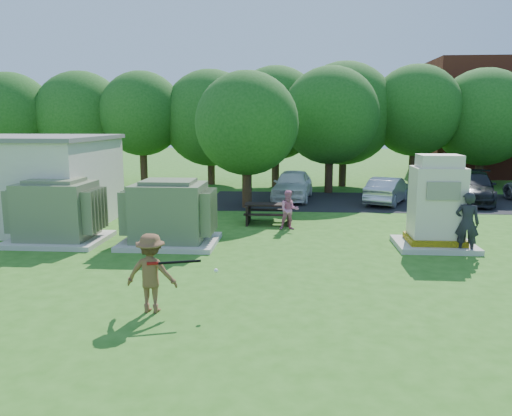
# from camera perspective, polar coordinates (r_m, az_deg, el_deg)

# --- Properties ---
(ground) EXTENTS (120.00, 120.00, 0.00)m
(ground) POSITION_cam_1_polar(r_m,az_deg,el_deg) (11.55, -1.58, -9.85)
(ground) COLOR #2D6619
(ground) RESTS_ON ground
(parking_strip) EXTENTS (20.00, 6.00, 0.01)m
(parking_strip) POSITION_cam_1_polar(r_m,az_deg,el_deg) (25.29, 17.78, 0.63)
(parking_strip) COLOR #232326
(parking_strip) RESTS_ON ground
(transformer_left) EXTENTS (3.00, 2.40, 2.07)m
(transformer_left) POSITION_cam_1_polar(r_m,az_deg,el_deg) (17.36, -21.78, -0.49)
(transformer_left) COLOR beige
(transformer_left) RESTS_ON ground
(transformer_right) EXTENTS (3.00, 2.40, 2.07)m
(transformer_right) POSITION_cam_1_polar(r_m,az_deg,el_deg) (16.07, -9.86, -0.71)
(transformer_right) COLOR beige
(transformer_right) RESTS_ON ground
(generator_cabinet) EXTENTS (2.37, 1.94, 2.89)m
(generator_cabinet) POSITION_cam_1_polar(r_m,az_deg,el_deg) (16.34, 19.92, 0.05)
(generator_cabinet) COLOR beige
(generator_cabinet) RESTS_ON ground
(picnic_table) EXTENTS (1.79, 1.34, 0.77)m
(picnic_table) POSITION_cam_1_polar(r_m,az_deg,el_deg) (19.13, 1.42, -0.35)
(picnic_table) COLOR black
(picnic_table) RESTS_ON ground
(batter) EXTENTS (1.10, 0.67, 1.65)m
(batter) POSITION_cam_1_polar(r_m,az_deg,el_deg) (10.54, -11.89, -7.29)
(batter) COLOR brown
(batter) RESTS_ON ground
(person_by_generator) EXTENTS (0.78, 0.63, 1.85)m
(person_by_generator) POSITION_cam_1_polar(r_m,az_deg,el_deg) (15.95, 22.99, -1.61)
(person_by_generator) COLOR black
(person_by_generator) RESTS_ON ground
(person_at_picnic) EXTENTS (0.77, 0.64, 1.43)m
(person_at_picnic) POSITION_cam_1_polar(r_m,az_deg,el_deg) (18.03, 3.80, -0.24)
(person_at_picnic) COLOR pink
(person_at_picnic) RESTS_ON ground
(car_white) EXTENTS (2.23, 4.54, 1.49)m
(car_white) POSITION_cam_1_polar(r_m,az_deg,el_deg) (24.95, 4.21, 2.68)
(car_white) COLOR white
(car_white) RESTS_ON ground
(car_silver_a) EXTENTS (2.78, 4.04, 1.26)m
(car_silver_a) POSITION_cam_1_polar(r_m,az_deg,el_deg) (24.49, 14.82, 1.97)
(car_silver_a) COLOR #B5B4BA
(car_silver_a) RESTS_ON ground
(car_dark) EXTENTS (3.44, 5.35, 1.44)m
(car_dark) POSITION_cam_1_polar(r_m,az_deg,el_deg) (26.21, 23.48, 2.18)
(car_dark) COLOR black
(car_dark) RESTS_ON ground
(batting_equipment) EXTENTS (1.39, 0.47, 0.31)m
(batting_equipment) POSITION_cam_1_polar(r_m,az_deg,el_deg) (10.30, -8.64, -6.33)
(batting_equipment) COLOR black
(batting_equipment) RESTS_ON ground
(tree_row) EXTENTS (41.30, 13.30, 7.30)m
(tree_row) POSITION_cam_1_polar(r_m,az_deg,el_deg) (29.30, 5.74, 10.43)
(tree_row) COLOR #47301E
(tree_row) RESTS_ON ground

